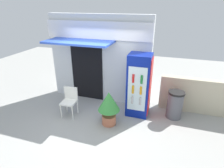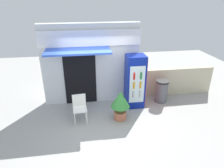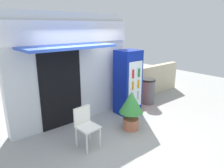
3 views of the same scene
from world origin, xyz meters
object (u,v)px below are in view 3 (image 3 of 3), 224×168
(drink_cooler, at_px, (128,82))
(trash_bin, at_px, (148,91))
(potted_plant_near_shop, at_px, (131,106))
(plastic_chair, at_px, (86,124))

(drink_cooler, relative_size, trash_bin, 2.24)
(potted_plant_near_shop, xyz_separation_m, trash_bin, (1.75, 0.93, -0.20))
(drink_cooler, bearing_deg, potted_plant_near_shop, -130.09)
(plastic_chair, xyz_separation_m, trash_bin, (3.04, 0.81, -0.09))
(trash_bin, bearing_deg, potted_plant_near_shop, -152.11)
(drink_cooler, relative_size, plastic_chair, 2.16)
(plastic_chair, bearing_deg, drink_cooler, 19.24)
(plastic_chair, bearing_deg, potted_plant_near_shop, -5.05)
(drink_cooler, distance_m, plastic_chair, 2.12)
(plastic_chair, height_order, trash_bin, plastic_chair)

